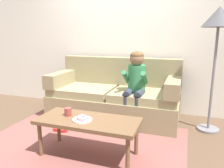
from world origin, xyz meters
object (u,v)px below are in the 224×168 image
at_px(person_child, 135,81).
at_px(toy_controller, 60,130).
at_px(donut, 82,117).
at_px(floor_lamp, 218,25).
at_px(coffee_table, 88,123).
at_px(mug, 68,112).
at_px(couch, 115,97).

height_order(person_child, toy_controller, person_child).
xyz_separation_m(donut, floor_lamp, (1.37, 1.23, 0.99)).
height_order(coffee_table, person_child, person_child).
height_order(toy_controller, floor_lamp, floor_lamp).
xyz_separation_m(coffee_table, toy_controller, (-0.64, 0.44, -0.36)).
bearing_deg(mug, person_child, 61.55).
bearing_deg(toy_controller, person_child, 41.64).
height_order(donut, mug, mug).
bearing_deg(donut, coffee_table, 45.79).
bearing_deg(floor_lamp, donut, -138.01).
bearing_deg(coffee_table, couch, 94.88).
distance_m(toy_controller, floor_lamp, 2.54).
distance_m(couch, toy_controller, 1.02).
xyz_separation_m(couch, toy_controller, (-0.54, -0.80, -0.32)).
height_order(mug, floor_lamp, floor_lamp).
bearing_deg(coffee_table, person_child, 74.77).
height_order(couch, mug, couch).
distance_m(person_child, mug, 1.15).
bearing_deg(person_child, floor_lamp, 8.36).
bearing_deg(floor_lamp, person_child, -171.64).
bearing_deg(coffee_table, toy_controller, 145.94).
distance_m(couch, mug, 1.23).
relative_size(couch, person_child, 1.85).
height_order(couch, coffee_table, couch).
xyz_separation_m(mug, toy_controller, (-0.38, 0.41, -0.46)).
distance_m(person_child, toy_controller, 1.28).
bearing_deg(toy_controller, coffee_table, -25.17).
distance_m(mug, floor_lamp, 2.19).
relative_size(couch, toy_controller, 9.02).
bearing_deg(floor_lamp, toy_controller, -159.17).
height_order(couch, person_child, person_child).
relative_size(couch, donut, 16.99).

